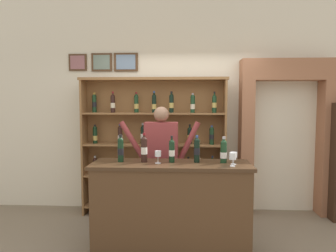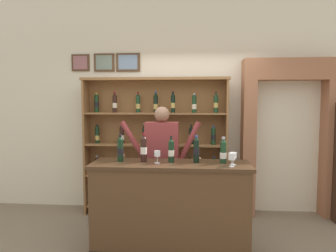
{
  "view_description": "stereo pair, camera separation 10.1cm",
  "coord_description": "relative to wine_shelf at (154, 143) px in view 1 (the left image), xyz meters",
  "views": [
    {
      "loc": [
        0.11,
        -3.46,
        1.73
      ],
      "look_at": [
        -0.09,
        0.29,
        1.43
      ],
      "focal_mm": 32.86,
      "sensor_mm": 36.0,
      "label": 1
    },
    {
      "loc": [
        0.21,
        -3.46,
        1.73
      ],
      "look_at": [
        -0.09,
        0.29,
        1.43
      ],
      "focal_mm": 32.86,
      "sensor_mm": 36.0,
      "label": 2
    }
  ],
  "objects": [
    {
      "name": "wine_glass_center",
      "position": [
        0.99,
        -1.33,
        0.04
      ],
      "size": [
        0.07,
        0.07,
        0.15
      ],
      "color": "silver",
      "rests_on": "tasting_counter"
    },
    {
      "name": "tasting_counter",
      "position": [
        0.32,
        -1.18,
        -0.58
      ],
      "size": [
        1.82,
        0.56,
        1.03
      ],
      "color": "#4C331E",
      "rests_on": "ground"
    },
    {
      "name": "back_wall",
      "position": [
        0.36,
        0.32,
        0.63
      ],
      "size": [
        12.0,
        0.19,
        3.44
      ],
      "color": "beige",
      "rests_on": "ground"
    },
    {
      "name": "wine_glass_right",
      "position": [
        0.17,
        -1.2,
        0.04
      ],
      "size": [
        0.07,
        0.07,
        0.14
      ],
      "color": "silver",
      "rests_on": "tasting_counter"
    },
    {
      "name": "wine_glass_spare",
      "position": [
        1.02,
        -1.22,
        0.04
      ],
      "size": [
        0.08,
        0.08,
        0.14
      ],
      "color": "silver",
      "rests_on": "tasting_counter"
    },
    {
      "name": "tasting_bottle_grappa",
      "position": [
        0.61,
        -1.13,
        0.09
      ],
      "size": [
        0.07,
        0.07,
        0.31
      ],
      "color": "black",
      "rests_on": "tasting_counter"
    },
    {
      "name": "tasting_bottle_chianti",
      "position": [
        0.32,
        -1.13,
        0.07
      ],
      "size": [
        0.07,
        0.07,
        0.31
      ],
      "color": "black",
      "rests_on": "tasting_counter"
    },
    {
      "name": "ground_plane",
      "position": [
        0.36,
        -1.18,
        -1.1
      ],
      "size": [
        14.0,
        14.0,
        0.02
      ],
      "primitive_type": "cube",
      "color": "#7A6B56"
    },
    {
      "name": "tasting_bottle_brunello",
      "position": [
        -0.28,
        -1.13,
        0.09
      ],
      "size": [
        0.07,
        0.07,
        0.32
      ],
      "color": "black",
      "rests_on": "tasting_counter"
    },
    {
      "name": "shopkeeper",
      "position": [
        0.16,
        -0.62,
        -0.06
      ],
      "size": [
        1.1,
        0.22,
        1.67
      ],
      "color": "#2D3347",
      "rests_on": "ground"
    },
    {
      "name": "tasting_bottle_vin_santo",
      "position": [
        0.0,
        -1.14,
        0.1
      ],
      "size": [
        0.07,
        0.07,
        0.34
      ],
      "color": "black",
      "rests_on": "tasting_counter"
    },
    {
      "name": "tasting_bottle_prosecco",
      "position": [
        0.92,
        -1.13,
        0.07
      ],
      "size": [
        0.08,
        0.08,
        0.3
      ],
      "color": "#19381E",
      "rests_on": "tasting_counter"
    },
    {
      "name": "wine_shelf",
      "position": [
        0.0,
        0.0,
        0.0
      ],
      "size": [
        2.21,
        0.31,
        2.09
      ],
      "color": "olive",
      "rests_on": "ground"
    },
    {
      "name": "archway_doorway",
      "position": [
        2.01,
        0.18,
        0.24
      ],
      "size": [
        1.39,
        0.45,
        2.36
      ],
      "color": "#9E6647",
      "rests_on": "ground"
    }
  ]
}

